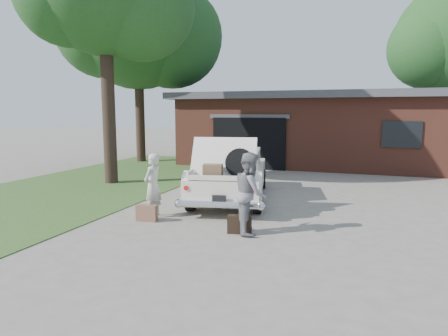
% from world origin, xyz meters
% --- Properties ---
extents(ground, '(90.00, 90.00, 0.00)m').
position_xyz_m(ground, '(0.00, 0.00, 0.00)').
color(ground, gray).
rests_on(ground, ground).
extents(grass_strip, '(6.00, 16.00, 0.02)m').
position_xyz_m(grass_strip, '(-5.50, 3.00, 0.01)').
color(grass_strip, '#2D4C1E').
rests_on(grass_strip, ground).
extents(house, '(12.80, 7.80, 3.30)m').
position_xyz_m(house, '(0.98, 11.47, 1.67)').
color(house, brown).
rests_on(house, ground).
extents(tree_back, '(7.48, 6.50, 10.01)m').
position_xyz_m(tree_back, '(-7.14, 8.67, 6.47)').
color(tree_back, '#38281E').
rests_on(tree_back, ground).
extents(sedan, '(2.84, 5.12, 1.83)m').
position_xyz_m(sedan, '(-0.33, 2.11, 0.71)').
color(sedan, white).
rests_on(sedan, ground).
extents(woman_left, '(0.38, 0.56, 1.50)m').
position_xyz_m(woman_left, '(-1.43, -0.37, 0.75)').
color(woman_left, beige).
rests_on(woman_left, ground).
extents(woman_right, '(0.86, 0.97, 1.66)m').
position_xyz_m(woman_right, '(1.08, -0.82, 0.83)').
color(woman_right, gray).
rests_on(woman_right, ground).
extents(suitcase_left, '(0.49, 0.20, 0.37)m').
position_xyz_m(suitcase_left, '(-1.37, -0.77, 0.19)').
color(suitcase_left, brown).
rests_on(suitcase_left, ground).
extents(suitcase_right, '(0.51, 0.23, 0.38)m').
position_xyz_m(suitcase_right, '(0.89, -0.95, 0.19)').
color(suitcase_right, black).
rests_on(suitcase_right, ground).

